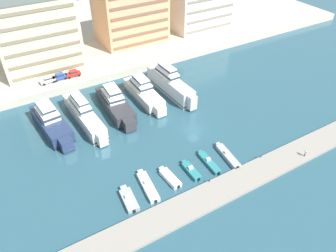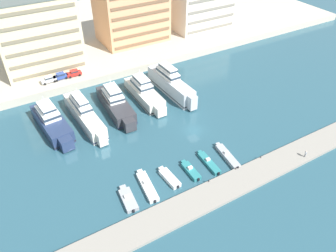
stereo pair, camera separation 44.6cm
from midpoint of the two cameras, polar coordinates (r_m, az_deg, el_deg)
ground_plane at (r=76.97m, az=4.34°, el=-0.72°), size 400.00×400.00×0.00m
quay_promenade at (r=128.88m, az=-12.97°, el=15.74°), size 180.00×70.00×2.24m
pier_dock at (r=66.85m, az=13.13°, el=-8.83°), size 120.00×5.83×0.63m
yacht_navy_far_left at (r=80.20m, az=-19.81°, el=0.64°), size 6.44×18.86×8.06m
yacht_ivory_left at (r=80.35m, az=-14.59°, el=1.99°), size 4.62×21.44×8.16m
yacht_charcoal_mid_left at (r=82.95m, az=-9.32°, el=3.88°), size 5.67×19.41×7.79m
yacht_ivory_center_left at (r=86.65m, az=-4.40°, el=5.90°), size 4.74×18.63×7.68m
yacht_silver_center at (r=88.81m, az=0.26°, el=7.42°), size 4.49×20.96×9.24m
motorboat_grey_far_left at (r=61.99m, az=-7.06°, el=-12.53°), size 2.71×6.67×1.28m
motorboat_white_left at (r=63.71m, az=-3.75°, el=-10.40°), size 2.75×8.75×1.43m
motorboat_white_mid_left at (r=65.00m, az=0.12°, el=-9.00°), size 2.18×6.41×0.93m
motorboat_teal_center_left at (r=66.55m, az=3.85°, el=-7.73°), size 1.76×6.15×1.32m
motorboat_teal_center at (r=68.59m, az=6.97°, el=-6.30°), size 1.86×7.63×1.25m
motorboat_grey_center_right at (r=70.57m, az=10.13°, el=-5.09°), size 2.51×8.42×1.38m
car_silver_far_left at (r=95.62m, az=-20.33°, el=7.58°), size 4.17×2.06×1.80m
car_blue_left at (r=96.22m, az=-18.50°, el=8.21°), size 4.16×2.04×1.80m
car_red_mid_left at (r=96.73m, az=-16.32°, el=8.83°), size 4.14×2.00×1.80m
apartment_block_far_left at (r=101.84m, az=-22.28°, el=14.95°), size 21.96×16.81×22.72m
apartment_block_left at (r=113.96m, az=-6.73°, el=19.17°), size 21.87×15.58×20.75m
apartment_block_mid_left at (r=125.74m, az=5.18°, el=20.71°), size 21.58×15.77×19.27m
pedestrian_near_edge at (r=74.21m, az=22.68°, el=-4.28°), size 0.40×0.58×1.64m
bollard_west at (r=64.35m, az=7.05°, el=-9.37°), size 0.20×0.20×0.61m
bollard_west_mid at (r=67.58m, az=11.63°, el=-7.13°), size 0.20×0.20×0.61m
bollard_east_mid at (r=71.29m, az=15.73°, el=-5.08°), size 0.20×0.20×0.61m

